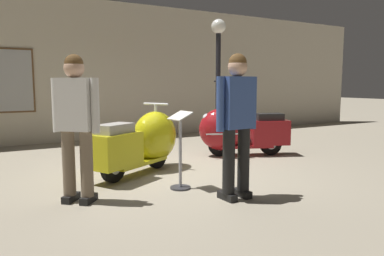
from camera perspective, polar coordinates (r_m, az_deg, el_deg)
name	(u,v)px	position (r m, az deg, el deg)	size (l,w,h in m)	color
ground_plane	(171,170)	(6.07, -3.31, -6.62)	(60.00, 60.00, 0.00)	gray
showroom_back_wall	(101,71)	(9.68, -14.06, 8.62)	(18.00, 0.24, 3.49)	#BCB29E
scooter_0	(144,141)	(5.90, -7.50, -2.07)	(1.83, 1.34, 1.11)	black
scooter_1	(237,131)	(7.25, 6.98, -0.45)	(1.84, 1.14, 1.09)	black
lamppost	(218,71)	(8.31, 4.10, 8.86)	(0.32, 0.32, 2.84)	black
visitor_0	(76,118)	(4.49, -17.66, 1.46)	(0.47, 0.45, 1.76)	black
visitor_1	(237,116)	(4.46, 7.01, 1.85)	(0.60, 0.30, 1.78)	black
info_stanchion	(180,157)	(4.95, -1.85, -4.54)	(0.28, 0.34, 1.05)	#333338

